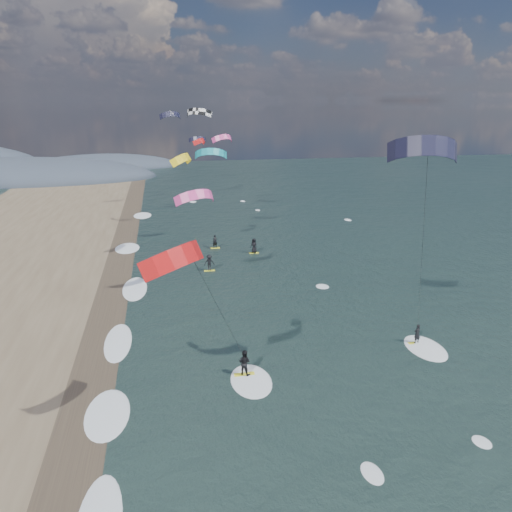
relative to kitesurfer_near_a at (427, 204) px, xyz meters
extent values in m
plane|color=black|center=(-7.68, -5.97, -11.42)|extent=(260.00, 260.00, 0.00)
cube|color=#382D23|center=(-19.68, 4.03, -11.42)|extent=(3.00, 240.00, 0.00)
ellipsoid|color=#3D4756|center=(-47.68, 94.03, -11.42)|extent=(64.00, 24.00, 10.00)
ellipsoid|color=#3D4756|center=(-29.68, 114.03, -11.42)|extent=(40.00, 18.00, 7.00)
cube|color=yellow|center=(3.03, 4.77, -11.40)|extent=(1.20, 0.36, 0.05)
imported|color=black|center=(3.03, 4.77, -10.63)|extent=(0.61, 0.49, 1.47)
ellipsoid|color=white|center=(3.33, 3.97, -11.42)|extent=(2.60, 4.20, 0.12)
cylinder|color=black|center=(1.03, 1.77, -3.39)|extent=(0.02, 0.02, 15.28)
cube|color=yellow|center=(-10.06, 2.78, -11.39)|extent=(1.34, 0.41, 0.06)
imported|color=black|center=(-10.06, 2.78, -10.51)|extent=(1.05, 1.00, 1.70)
ellipsoid|color=white|center=(-9.76, 1.98, -11.42)|extent=(2.60, 4.20, 0.12)
cylinder|color=black|center=(-11.81, -0.22, -5.63)|extent=(0.02, 0.02, 11.35)
cube|color=yellow|center=(-10.24, 23.89, -11.40)|extent=(1.10, 0.35, 0.05)
imported|color=black|center=(-10.24, 23.89, -10.52)|extent=(1.14, 0.71, 1.70)
cube|color=yellow|center=(-4.52, 29.26, -11.40)|extent=(1.10, 0.35, 0.05)
imported|color=black|center=(-4.52, 29.26, -10.51)|extent=(0.99, 0.97, 1.72)
cube|color=yellow|center=(-8.74, 32.10, -11.40)|extent=(1.10, 0.35, 0.05)
imported|color=black|center=(-8.74, 32.10, -10.58)|extent=(0.64, 0.47, 1.59)
ellipsoid|color=white|center=(-18.48, 0.03, -11.42)|extent=(2.40, 5.40, 0.11)
ellipsoid|color=white|center=(-18.48, 9.03, -11.42)|extent=(2.40, 5.40, 0.11)
ellipsoid|color=white|center=(-18.48, 20.03, -11.42)|extent=(2.40, 5.40, 0.11)
ellipsoid|color=white|center=(-18.48, 34.03, -11.42)|extent=(2.40, 5.40, 0.11)
ellipsoid|color=white|center=(-18.48, 52.03, -11.42)|extent=(2.40, 5.40, 0.11)
camera|label=1|loc=(-14.64, -25.40, 5.56)|focal=35.00mm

